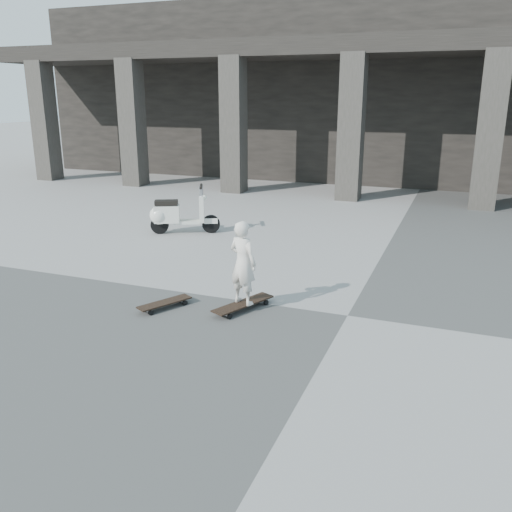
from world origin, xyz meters
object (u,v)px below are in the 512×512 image
(child, at_px, (243,263))
(longboard, at_px, (243,304))
(skateboard_spare, at_px, (165,303))
(scooter, at_px, (173,215))

(child, bearing_deg, longboard, -155.41)
(skateboard_spare, height_order, scooter, scooter)
(skateboard_spare, bearing_deg, longboard, -43.99)
(longboard, distance_m, skateboard_spare, 1.12)
(longboard, bearing_deg, skateboard_spare, 131.83)
(scooter, bearing_deg, child, -73.92)
(longboard, height_order, child, child)
(child, relative_size, scooter, 0.84)
(skateboard_spare, xyz_separation_m, child, (1.06, 0.35, 0.62))
(longboard, height_order, skateboard_spare, longboard)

